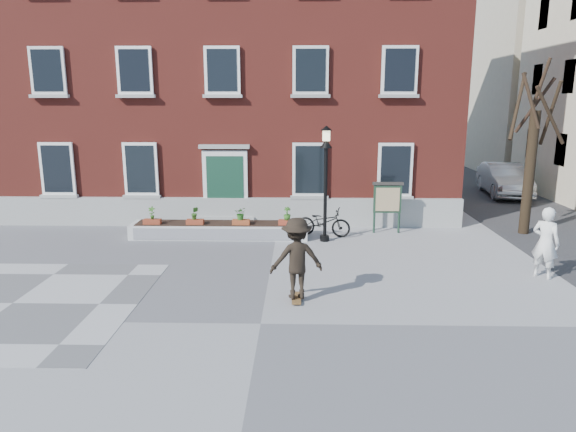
{
  "coord_description": "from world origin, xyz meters",
  "views": [
    {
      "loc": [
        0.83,
        -10.31,
        4.71
      ],
      "look_at": [
        0.5,
        4.0,
        1.5
      ],
      "focal_mm": 32.0,
      "sensor_mm": 36.0,
      "label": 1
    }
  ],
  "objects_px": {
    "bystander": "(545,243)",
    "bicycle": "(323,222)",
    "parked_car": "(504,179)",
    "skateboarder": "(297,258)",
    "lamp_post": "(326,168)",
    "notice_board": "(387,199)"
  },
  "relations": [
    {
      "from": "bicycle",
      "to": "notice_board",
      "type": "relative_size",
      "value": 1.04
    },
    {
      "from": "bicycle",
      "to": "skateboarder",
      "type": "relative_size",
      "value": 0.95
    },
    {
      "from": "parked_car",
      "to": "notice_board",
      "type": "bearing_deg",
      "value": -126.05
    },
    {
      "from": "notice_board",
      "to": "bystander",
      "type": "bearing_deg",
      "value": -54.09
    },
    {
      "from": "bicycle",
      "to": "bystander",
      "type": "relative_size",
      "value": 0.99
    },
    {
      "from": "bystander",
      "to": "lamp_post",
      "type": "distance_m",
      "value": 6.98
    },
    {
      "from": "bicycle",
      "to": "skateboarder",
      "type": "xyz_separation_m",
      "value": [
        -0.91,
        -6.09,
        0.55
      ]
    },
    {
      "from": "parked_car",
      "to": "bystander",
      "type": "bearing_deg",
      "value": -99.96
    },
    {
      "from": "bicycle",
      "to": "notice_board",
      "type": "distance_m",
      "value": 2.5
    },
    {
      "from": "bicycle",
      "to": "lamp_post",
      "type": "height_order",
      "value": "lamp_post"
    },
    {
      "from": "parked_car",
      "to": "skateboarder",
      "type": "xyz_separation_m",
      "value": [
        -10.47,
        -14.44,
        0.24
      ]
    },
    {
      "from": "bystander",
      "to": "skateboarder",
      "type": "bearing_deg",
      "value": 61.84
    },
    {
      "from": "parked_car",
      "to": "lamp_post",
      "type": "bearing_deg",
      "value": -129.97
    },
    {
      "from": "skateboarder",
      "to": "bicycle",
      "type": "bearing_deg",
      "value": 81.54
    },
    {
      "from": "parked_car",
      "to": "notice_board",
      "type": "xyz_separation_m",
      "value": [
        -7.23,
        -7.84,
        0.45
      ]
    },
    {
      "from": "bystander",
      "to": "notice_board",
      "type": "relative_size",
      "value": 1.05
    },
    {
      "from": "bystander",
      "to": "lamp_post",
      "type": "relative_size",
      "value": 0.5
    },
    {
      "from": "bystander",
      "to": "lamp_post",
      "type": "xyz_separation_m",
      "value": [
        -5.77,
        3.61,
        1.56
      ]
    },
    {
      "from": "bystander",
      "to": "bicycle",
      "type": "bearing_deg",
      "value": 10.28
    },
    {
      "from": "lamp_post",
      "to": "skateboarder",
      "type": "xyz_separation_m",
      "value": [
        -0.93,
        -5.43,
        -1.48
      ]
    },
    {
      "from": "bystander",
      "to": "lamp_post",
      "type": "bearing_deg",
      "value": 14.66
    },
    {
      "from": "bicycle",
      "to": "lamp_post",
      "type": "distance_m",
      "value": 2.13
    }
  ]
}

